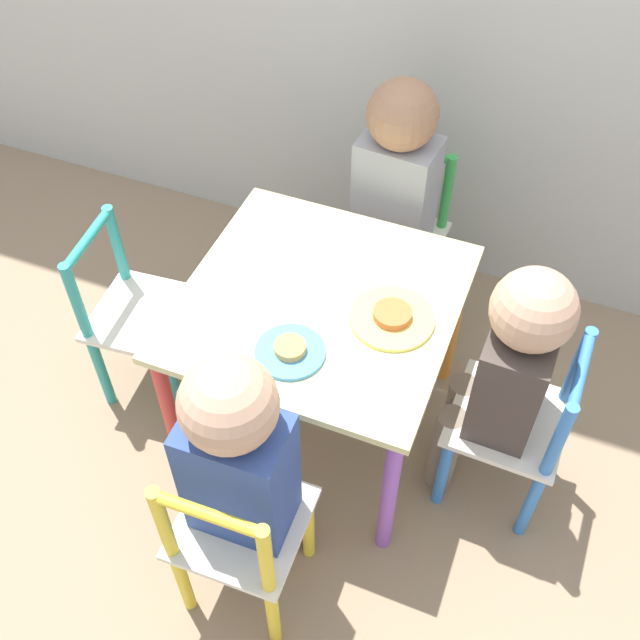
{
  "coord_description": "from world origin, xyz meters",
  "views": [
    {
      "loc": [
        0.43,
        -1.07,
        1.73
      ],
      "look_at": [
        0.0,
        0.0,
        0.41
      ],
      "focal_mm": 42.0,
      "sensor_mm": 36.0,
      "label": 1
    }
  ],
  "objects_px": {
    "chair_teal": "(138,318)",
    "child_front": "(242,460)",
    "kids_table": "(320,319)",
    "plate_front": "(290,351)",
    "chair_yellow": "(238,537)",
    "chair_green": "(396,239)",
    "child_right": "(506,369)",
    "chair_blue": "(516,427)",
    "plate_right": "(392,317)",
    "child_back": "(394,189)"
  },
  "relations": [
    {
      "from": "chair_blue",
      "to": "child_back",
      "type": "xyz_separation_m",
      "value": [
        -0.46,
        0.45,
        0.22
      ]
    },
    {
      "from": "chair_yellow",
      "to": "chair_green",
      "type": "xyz_separation_m",
      "value": [
        0.02,
        0.99,
        0.0
      ]
    },
    {
      "from": "chair_yellow",
      "to": "chair_blue",
      "type": "distance_m",
      "value": 0.68
    },
    {
      "from": "chair_yellow",
      "to": "chair_green",
      "type": "distance_m",
      "value": 0.99
    },
    {
      "from": "chair_green",
      "to": "chair_teal",
      "type": "relative_size",
      "value": 1.0
    },
    {
      "from": "chair_yellow",
      "to": "child_front",
      "type": "relative_size",
      "value": 0.69
    },
    {
      "from": "child_right",
      "to": "chair_yellow",
      "type": "bearing_deg",
      "value": -39.47
    },
    {
      "from": "chair_blue",
      "to": "child_front",
      "type": "relative_size",
      "value": 0.69
    },
    {
      "from": "chair_yellow",
      "to": "chair_green",
      "type": "bearing_deg",
      "value": -93.04
    },
    {
      "from": "child_front",
      "to": "child_back",
      "type": "distance_m",
      "value": 0.87
    },
    {
      "from": "chair_teal",
      "to": "plate_front",
      "type": "distance_m",
      "value": 0.56
    },
    {
      "from": "child_front",
      "to": "plate_right",
      "type": "xyz_separation_m",
      "value": [
        0.16,
        0.44,
        0.02
      ]
    },
    {
      "from": "child_front",
      "to": "plate_front",
      "type": "bearing_deg",
      "value": -88.92
    },
    {
      "from": "kids_table",
      "to": "chair_blue",
      "type": "distance_m",
      "value": 0.52
    },
    {
      "from": "child_back",
      "to": "plate_right",
      "type": "relative_size",
      "value": 4.16
    },
    {
      "from": "plate_front",
      "to": "chair_green",
      "type": "bearing_deg",
      "value": 86.73
    },
    {
      "from": "chair_green",
      "to": "child_front",
      "type": "distance_m",
      "value": 0.96
    },
    {
      "from": "chair_blue",
      "to": "chair_teal",
      "type": "height_order",
      "value": "same"
    },
    {
      "from": "child_front",
      "to": "child_right",
      "type": "height_order",
      "value": "child_front"
    },
    {
      "from": "child_front",
      "to": "plate_front",
      "type": "height_order",
      "value": "child_front"
    },
    {
      "from": "chair_blue",
      "to": "child_right",
      "type": "xyz_separation_m",
      "value": [
        -0.06,
        0.0,
        0.19
      ]
    },
    {
      "from": "plate_right",
      "to": "child_back",
      "type": "bearing_deg",
      "value": 107.47
    },
    {
      "from": "child_right",
      "to": "plate_front",
      "type": "height_order",
      "value": "child_right"
    },
    {
      "from": "chair_blue",
      "to": "chair_teal",
      "type": "relative_size",
      "value": 1.0
    },
    {
      "from": "kids_table",
      "to": "chair_green",
      "type": "relative_size",
      "value": 1.16
    },
    {
      "from": "chair_yellow",
      "to": "plate_front",
      "type": "bearing_deg",
      "value": -89.12
    },
    {
      "from": "kids_table",
      "to": "chair_teal",
      "type": "height_order",
      "value": "chair_teal"
    },
    {
      "from": "chair_blue",
      "to": "child_right",
      "type": "height_order",
      "value": "child_right"
    },
    {
      "from": "chair_yellow",
      "to": "plate_right",
      "type": "relative_size",
      "value": 2.78
    },
    {
      "from": "chair_teal",
      "to": "child_front",
      "type": "xyz_separation_m",
      "value": [
        0.51,
        -0.39,
        0.21
      ]
    },
    {
      "from": "chair_blue",
      "to": "plate_right",
      "type": "bearing_deg",
      "value": -90.78
    },
    {
      "from": "kids_table",
      "to": "plate_front",
      "type": "height_order",
      "value": "plate_front"
    },
    {
      "from": "kids_table",
      "to": "child_right",
      "type": "height_order",
      "value": "child_right"
    },
    {
      "from": "kids_table",
      "to": "chair_teal",
      "type": "xyz_separation_m",
      "value": [
        -0.49,
        -0.04,
        -0.16
      ]
    },
    {
      "from": "chair_teal",
      "to": "child_front",
      "type": "bearing_deg",
      "value": -132.85
    },
    {
      "from": "chair_teal",
      "to": "plate_right",
      "type": "distance_m",
      "value": 0.71
    },
    {
      "from": "chair_teal",
      "to": "child_back",
      "type": "bearing_deg",
      "value": -52.81
    },
    {
      "from": "kids_table",
      "to": "chair_blue",
      "type": "xyz_separation_m",
      "value": [
        0.5,
        -0.01,
        -0.16
      ]
    },
    {
      "from": "plate_front",
      "to": "child_right",
      "type": "bearing_deg",
      "value": 20.1
    },
    {
      "from": "chair_yellow",
      "to": "chair_blue",
      "type": "height_order",
      "value": "same"
    },
    {
      "from": "chair_green",
      "to": "child_right",
      "type": "xyz_separation_m",
      "value": [
        0.4,
        -0.51,
        0.19
      ]
    },
    {
      "from": "child_front",
      "to": "chair_green",
      "type": "bearing_deg",
      "value": -93.23
    },
    {
      "from": "child_right",
      "to": "plate_right",
      "type": "bearing_deg",
      "value": -90.96
    },
    {
      "from": "child_right",
      "to": "plate_front",
      "type": "relative_size",
      "value": 4.85
    },
    {
      "from": "chair_blue",
      "to": "chair_green",
      "type": "distance_m",
      "value": 0.68
    },
    {
      "from": "chair_yellow",
      "to": "chair_teal",
      "type": "height_order",
      "value": "same"
    },
    {
      "from": "chair_blue",
      "to": "chair_teal",
      "type": "bearing_deg",
      "value": -86.69
    },
    {
      "from": "child_back",
      "to": "plate_right",
      "type": "xyz_separation_m",
      "value": [
        0.14,
        -0.44,
        0.01
      ]
    },
    {
      "from": "child_back",
      "to": "plate_front",
      "type": "distance_m",
      "value": 0.61
    },
    {
      "from": "chair_yellow",
      "to": "chair_green",
      "type": "relative_size",
      "value": 1.0
    }
  ]
}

